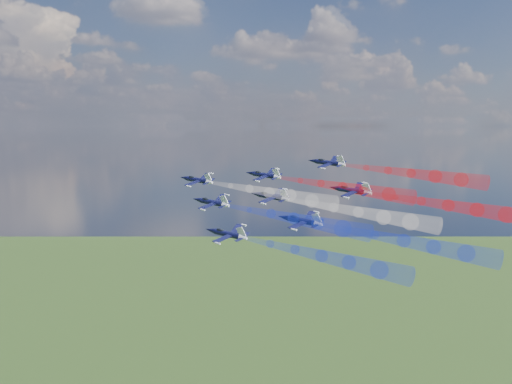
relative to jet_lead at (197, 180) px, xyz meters
name	(u,v)px	position (x,y,z in m)	size (l,w,h in m)	color
jet_lead	(197,180)	(0.00, 0.00, 0.00)	(8.68, 10.85, 2.89)	black
trail_lead	(269,192)	(12.27, -17.72, -1.60)	(3.62, 33.65, 3.62)	white
jet_inner_left	(212,202)	(-0.09, -14.77, -3.73)	(8.68, 10.85, 2.89)	black
trail_inner_left	(294,218)	(12.18, -32.49, -5.33)	(3.62, 33.65, 3.62)	#192FD6
jet_inner_right	(265,175)	(15.75, -4.49, 1.14)	(8.68, 10.85, 2.89)	black
trail_inner_right	(342,187)	(28.02, -22.21, -0.46)	(3.62, 33.65, 3.62)	red
jet_outer_left	(228,234)	(-0.81, -29.87, -8.22)	(8.68, 10.85, 2.89)	black
trail_outer_left	(321,256)	(11.46, -47.60, -9.82)	(3.62, 33.65, 3.62)	#192FD6
jet_center_third	(271,197)	(12.62, -18.05, -2.52)	(8.68, 10.85, 2.89)	black
trail_center_third	(358,212)	(24.89, -35.77, -4.12)	(3.62, 33.65, 3.62)	white
jet_outer_right	(328,163)	(30.93, -8.38, 4.11)	(8.68, 10.85, 2.89)	black
trail_outer_right	(411,173)	(43.20, -26.10, 2.51)	(3.62, 33.65, 3.62)	red
jet_rear_left	(302,221)	(13.56, -33.43, -5.74)	(8.68, 10.85, 2.89)	black
trail_rear_left	(403,241)	(25.83, -51.15, -7.34)	(3.62, 33.65, 3.62)	#192FD6
jet_rear_right	(352,191)	(29.14, -24.69, -1.06)	(8.68, 10.85, 2.89)	black
trail_rear_right	(448,205)	(41.41, -42.42, -2.66)	(3.62, 33.65, 3.62)	red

